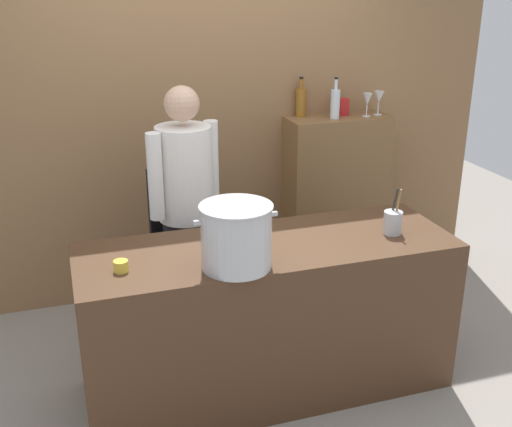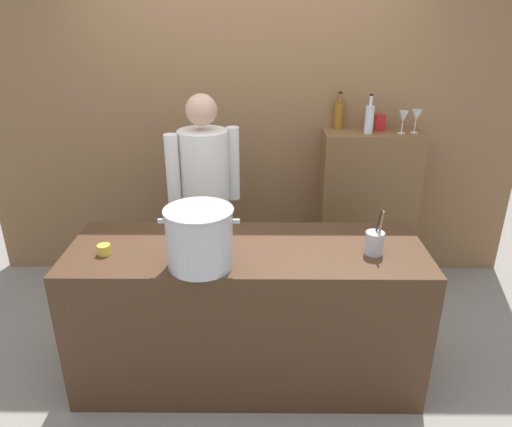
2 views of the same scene
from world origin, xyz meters
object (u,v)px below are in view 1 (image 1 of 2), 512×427
wine_glass_short (367,100)px  spice_tin_red (343,107)px  wine_bottle_clear (335,103)px  chef (185,199)px  butter_jar (121,266)px  stockpot_large (236,236)px  utensil_crock (393,222)px  wine_bottle_amber (301,101)px  wine_glass_wide (379,98)px

wine_glass_short → spice_tin_red: (-0.15, 0.10, -0.06)m
wine_bottle_clear → wine_glass_short: 0.25m
chef → wine_glass_short: 1.60m
wine_bottle_clear → butter_jar: bearing=-143.7°
stockpot_large → utensil_crock: size_ratio=1.61×
stockpot_large → wine_bottle_clear: size_ratio=1.43×
butter_jar → wine_bottle_clear: size_ratio=0.25×
chef → wine_bottle_clear: chef is taller
wine_bottle_clear → wine_bottle_amber: size_ratio=1.03×
stockpot_large → spice_tin_red: (1.24, 1.45, 0.29)m
wine_bottle_clear → wine_bottle_amber: 0.25m
wine_bottle_clear → spice_tin_red: size_ratio=2.38×
stockpot_large → butter_jar: stockpot_large is taller
wine_bottle_clear → wine_glass_wide: size_ratio=1.67×
utensil_crock → wine_glass_wide: bearing=66.1°
chef → wine_bottle_amber: (1.00, 0.62, 0.43)m
utensil_crock → wine_glass_short: bearing=70.0°
chef → butter_jar: (-0.48, -0.76, -0.04)m
wine_glass_short → utensil_crock: bearing=-110.0°
wine_bottle_clear → wine_glass_wide: bearing=2.0°
wine_bottle_amber → spice_tin_red: wine_bottle_amber is taller
utensil_crock → wine_bottle_clear: size_ratio=0.89×
chef → spice_tin_red: chef is taller
wine_bottle_amber → wine_glass_short: size_ratio=1.67×
wine_bottle_clear → chef: bearing=-158.5°
utensil_crock → wine_bottle_amber: size_ratio=0.91×
butter_jar → utensil_crock: bearing=0.8°
wine_glass_wide → spice_tin_red: (-0.25, 0.08, -0.07)m
butter_jar → spice_tin_red: size_ratio=0.59×
utensil_crock → butter_jar: 1.50m
wine_bottle_clear → spice_tin_red: wine_bottle_clear is taller
butter_jar → wine_glass_wide: wine_glass_wide is taller
spice_tin_red → stockpot_large: bearing=-130.6°
spice_tin_red → utensil_crock: bearing=-102.7°
butter_jar → wine_glass_short: size_ratio=0.42×
stockpot_large → wine_glass_short: wine_glass_short is taller
butter_jar → wine_glass_wide: bearing=31.5°
chef → wine_bottle_clear: bearing=173.3°
utensil_crock → wine_bottle_amber: 1.43m
chef → utensil_crock: bearing=115.6°
wine_bottle_clear → stockpot_large: bearing=-129.9°
utensil_crock → butter_jar: utensil_crock is taller
wine_bottle_clear → wine_glass_short: bearing=-1.7°
chef → butter_jar: bearing=29.5°
stockpot_large → utensil_crock: stockpot_large is taller
chef → wine_glass_short: chef is taller
stockpot_large → spice_tin_red: bearing=49.4°
utensil_crock → spice_tin_red: spice_tin_red is taller
butter_jar → chef: bearing=57.8°
stockpot_large → butter_jar: bearing=167.6°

